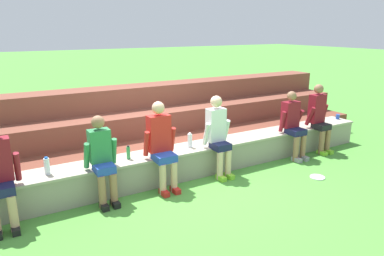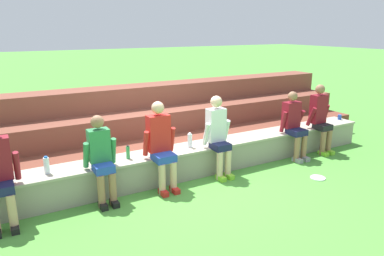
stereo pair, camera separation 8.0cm
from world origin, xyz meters
TOP-DOWN VIEW (x-y plane):
  - ground_plane at (0.00, 0.00)m, footprint 80.00×80.00m
  - stone_seating_wall at (0.00, 0.27)m, footprint 8.82×0.58m
  - brick_bleachers at (0.00, 1.88)m, footprint 10.24×1.96m
  - person_left_of_center at (-1.38, -0.01)m, footprint 0.49×0.54m
  - person_center at (-0.40, -0.00)m, footprint 0.54×0.57m
  - person_right_of_center at (0.70, -0.01)m, footprint 0.50×0.53m
  - person_far_right at (2.52, -0.00)m, footprint 0.53×0.57m
  - person_rightmost_edge at (3.28, -0.00)m, footprint 0.51×0.53m
  - water_bottle_near_left at (-2.12, 0.23)m, footprint 0.08×0.08m
  - water_bottle_near_right at (0.27, 0.25)m, footprint 0.08×0.08m
  - water_bottle_mid_left at (-0.88, 0.25)m, footprint 0.06×0.06m
  - plastic_cup_left_end at (4.27, 0.30)m, footprint 0.08×0.08m
  - plastic_cup_right_end at (3.70, 0.27)m, footprint 0.09×0.09m
  - frisbee at (2.15, -1.03)m, footprint 0.26×0.26m

SIDE VIEW (x-z plane):
  - ground_plane at x=0.00m, z-range 0.00..0.00m
  - frisbee at x=2.15m, z-range 0.00..0.02m
  - stone_seating_wall at x=0.00m, z-range 0.02..0.53m
  - brick_bleachers at x=0.00m, z-range -0.15..1.21m
  - plastic_cup_right_end at x=3.70m, z-range 0.51..0.62m
  - plastic_cup_left_end at x=4.27m, z-range 0.51..0.63m
  - water_bottle_mid_left at x=-0.88m, z-range 0.51..0.73m
  - water_bottle_near_left at x=-2.12m, z-range 0.51..0.77m
  - water_bottle_near_right at x=0.27m, z-range 0.51..0.78m
  - person_left_of_center at x=-1.38m, z-range 0.04..1.37m
  - person_far_right at x=2.52m, z-range 0.04..1.39m
  - person_rightmost_edge at x=3.28m, z-range 0.04..1.48m
  - person_right_of_center at x=0.70m, z-range 0.04..1.48m
  - person_center at x=-0.40m, z-range 0.05..1.49m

